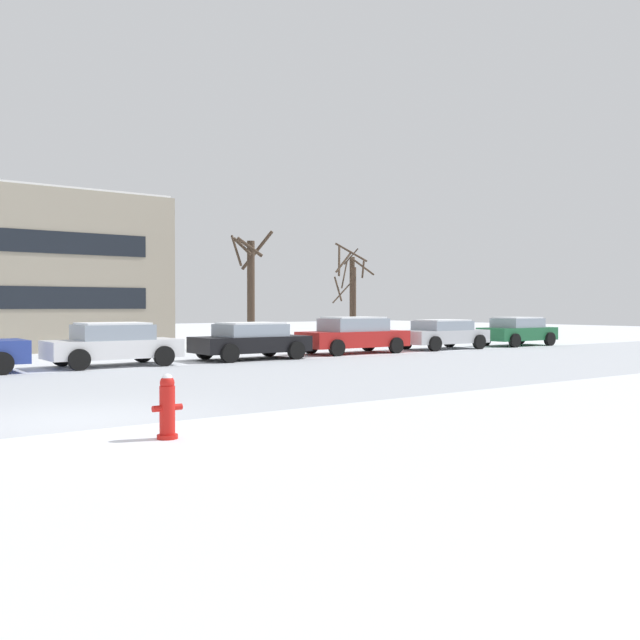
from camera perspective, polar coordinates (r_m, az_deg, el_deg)
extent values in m
plane|color=white|center=(12.36, -19.52, -7.71)|extent=(120.00, 120.00, 0.00)
cube|color=#B7BCC4|center=(16.17, -23.53, -5.66)|extent=(80.00, 9.93, 0.00)
cylinder|color=red|center=(10.39, -12.21, -9.18)|extent=(0.30, 0.30, 0.06)
cylinder|color=red|center=(10.33, -12.22, -7.13)|extent=(0.22, 0.22, 0.69)
sphere|color=red|center=(10.28, -12.23, -4.98)|extent=(0.21, 0.21, 0.21)
cylinder|color=red|center=(10.27, -13.04, -6.99)|extent=(0.12, 0.09, 0.09)
cylinder|color=red|center=(10.39, -11.41, -6.89)|extent=(0.12, 0.09, 0.09)
sphere|color=white|center=(10.28, -12.23, -4.68)|extent=(0.15, 0.15, 0.15)
cylinder|color=black|center=(21.20, -24.32, -3.21)|extent=(0.64, 0.23, 0.64)
cube|color=white|center=(23.10, -16.37, -2.23)|extent=(4.08, 1.86, 0.57)
cube|color=#8C99A8|center=(23.08, -16.38, -0.94)|extent=(2.25, 1.69, 0.48)
cube|color=white|center=(23.07, -16.38, -0.27)|extent=(2.05, 1.56, 0.06)
cylinder|color=black|center=(24.43, -14.13, -2.59)|extent=(0.64, 0.23, 0.64)
cylinder|color=black|center=(22.72, -12.47, -2.86)|extent=(0.64, 0.23, 0.64)
cylinder|color=black|center=(23.61, -20.12, -2.75)|extent=(0.64, 0.23, 0.64)
cylinder|color=black|center=(21.85, -18.87, -3.05)|extent=(0.64, 0.23, 0.64)
cube|color=black|center=(25.11, -5.62, -1.95)|extent=(4.10, 1.90, 0.55)
cube|color=#8C99A8|center=(25.09, -5.63, -0.82)|extent=(2.26, 1.72, 0.43)
cube|color=white|center=(25.09, -5.63, -0.26)|extent=(2.06, 1.59, 0.06)
cylinder|color=black|center=(26.60, -4.14, -2.26)|extent=(0.64, 0.23, 0.64)
cylinder|color=black|center=(25.01, -1.92, -2.47)|extent=(0.64, 0.23, 0.64)
cylinder|color=black|center=(25.34, -9.27, -2.44)|extent=(0.64, 0.23, 0.64)
cylinder|color=black|center=(23.67, -7.29, -2.68)|extent=(0.64, 0.23, 0.64)
cube|color=red|center=(28.19, 2.72, -1.54)|extent=(4.56, 1.79, 0.62)
cube|color=#8C99A8|center=(28.17, 2.72, -0.39)|extent=(2.52, 1.62, 0.51)
cube|color=white|center=(28.17, 2.72, 0.19)|extent=(2.29, 1.50, 0.06)
cylinder|color=black|center=(29.81, 3.91, -1.90)|extent=(0.64, 0.23, 0.64)
cylinder|color=black|center=(28.46, 6.15, -2.04)|extent=(0.64, 0.23, 0.64)
cylinder|color=black|center=(28.05, -0.77, -2.08)|extent=(0.64, 0.23, 0.64)
cylinder|color=black|center=(26.62, 1.38, -2.26)|extent=(0.64, 0.23, 0.64)
cube|color=silver|center=(31.46, 9.86, -1.32)|extent=(4.18, 1.83, 0.57)
cube|color=#8C99A8|center=(31.44, 9.86, -0.44)|extent=(2.31, 1.66, 0.40)
cube|color=white|center=(31.43, 9.86, -0.02)|extent=(2.10, 1.54, 0.06)
cylinder|color=black|center=(33.06, 10.40, -1.62)|extent=(0.64, 0.23, 0.64)
cylinder|color=black|center=(31.82, 12.73, -1.73)|extent=(0.64, 0.23, 0.64)
cylinder|color=black|center=(31.19, 6.92, -1.77)|extent=(0.64, 0.23, 0.64)
cylinder|color=black|center=(29.88, 9.25, -1.90)|extent=(0.64, 0.23, 0.64)
cube|color=#1E6038|center=(35.08, 15.65, -1.07)|extent=(3.93, 1.79, 0.60)
cube|color=#8C99A8|center=(35.06, 15.65, -0.22)|extent=(2.17, 1.62, 0.44)
cube|color=white|center=(35.06, 15.65, 0.18)|extent=(1.98, 1.50, 0.06)
cylinder|color=black|center=(36.63, 15.83, -1.38)|extent=(0.64, 0.23, 0.64)
cylinder|color=black|center=(35.54, 18.04, -1.47)|extent=(0.64, 0.23, 0.64)
cylinder|color=black|center=(34.70, 13.18, -1.50)|extent=(0.64, 0.23, 0.64)
cylinder|color=black|center=(33.55, 15.44, -1.60)|extent=(0.64, 0.23, 0.64)
cylinder|color=#423326|center=(34.16, 2.61, 1.53)|extent=(0.25, 0.25, 4.27)
cylinder|color=#423326|center=(33.51, 2.53, 5.47)|extent=(1.21, 1.10, 0.94)
cylinder|color=#423326|center=(34.58, 2.52, 5.14)|extent=(0.67, 0.41, 0.81)
cylinder|color=#423326|center=(33.65, 3.41, 4.37)|extent=(1.51, 0.12, 0.86)
cylinder|color=#423326|center=(34.23, 1.56, 4.81)|extent=(0.91, 1.12, 1.56)
cylinder|color=#423326|center=(31.07, -5.60, 2.01)|extent=(0.34, 0.34, 4.75)
cylinder|color=#423326|center=(30.82, -6.28, 5.93)|extent=(0.40, 1.10, 0.84)
cylinder|color=#423326|center=(30.97, -6.77, 5.61)|extent=(0.40, 1.39, 1.44)
cylinder|color=#423326|center=(31.83, -5.10, 5.62)|extent=(1.04, 1.33, 1.75)
cylinder|color=#423326|center=(30.65, -5.69, 5.88)|extent=(1.02, 0.78, 0.90)
cylinder|color=#423326|center=(32.65, 2.72, 1.04)|extent=(0.25, 0.25, 3.69)
cylinder|color=#423326|center=(33.09, 1.82, 2.25)|extent=(1.37, 0.34, 1.05)
cylinder|color=#423326|center=(33.05, 1.92, 4.68)|extent=(1.19, 0.41, 1.02)
cylinder|color=#423326|center=(32.73, 3.50, 4.14)|extent=(0.61, 0.83, 0.83)
cylinder|color=#423326|center=(32.80, 1.98, 3.70)|extent=(0.79, 0.60, 1.33)
cylinder|color=#423326|center=(32.50, 1.46, 2.55)|extent=(0.72, 1.40, 1.18)
cube|color=black|center=(29.87, -23.77, 1.68)|extent=(11.07, 0.04, 0.90)
cube|color=black|center=(29.97, -23.81, 5.94)|extent=(11.07, 0.04, 0.90)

